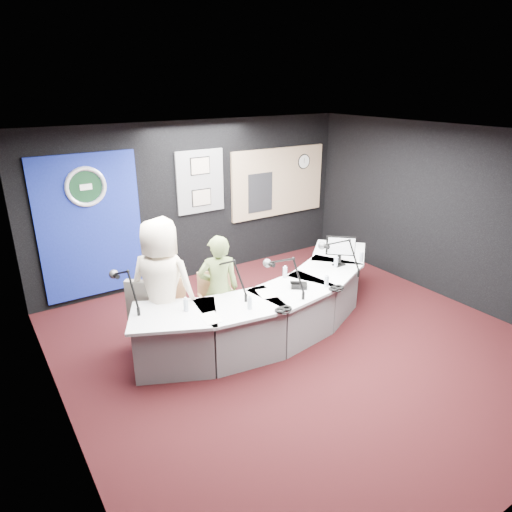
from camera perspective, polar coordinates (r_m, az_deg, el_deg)
ground at (r=6.44m, az=5.50°, el=-10.99°), size 6.00×6.00×0.00m
ceiling at (r=5.50m, az=6.54°, el=14.60°), size 6.00×6.00×0.02m
wall_back at (r=8.26m, az=-7.28°, el=6.82°), size 6.00×0.02×2.80m
wall_left at (r=4.69m, az=-24.10°, el=-6.26°), size 0.02×6.00×2.80m
wall_right at (r=7.99m, az=23.04°, el=4.81°), size 0.02×6.00×2.80m
broadcast_desk at (r=6.61m, az=2.29°, el=-6.28°), size 4.50×1.90×0.75m
backdrop_panel at (r=7.66m, az=-19.96°, el=3.42°), size 1.60×0.05×2.30m
agency_seal at (r=7.47m, az=-20.50°, el=8.10°), size 0.63×0.07×0.63m
seal_center at (r=7.47m, az=-20.51°, el=8.10°), size 0.48×0.01×0.48m
pinboard at (r=8.17m, az=-6.98°, el=9.21°), size 0.90×0.04×1.10m
framed_photo_upper at (r=8.09m, az=-6.97°, el=11.11°), size 0.34×0.02×0.27m
framed_photo_lower at (r=8.21m, az=-6.80°, el=7.26°), size 0.34×0.02×0.27m
booth_window_frame at (r=9.08m, az=2.82°, el=9.23°), size 2.12×0.06×1.32m
booth_glow at (r=9.07m, az=2.86°, el=9.22°), size 2.00×0.02×1.20m
equipment_rack at (r=8.83m, az=0.53°, el=7.92°), size 0.55×0.02×0.75m
wall_clock at (r=9.35m, az=6.01°, el=11.67°), size 0.28×0.01×0.28m
armchair_left at (r=6.23m, az=-11.34°, el=-7.54°), size 0.74×0.74×0.94m
armchair_right at (r=6.35m, az=-4.60°, el=-6.61°), size 0.62×0.62×0.93m
draped_jacket at (r=6.27m, az=-13.64°, el=-5.99°), size 0.45×0.40×0.70m
person_man at (r=6.03m, az=-11.64°, el=-3.76°), size 1.04×1.06×1.84m
person_woman at (r=6.21m, az=-4.68°, el=-4.15°), size 0.65×0.53×1.53m
computer_monitor at (r=7.03m, az=10.48°, el=1.27°), size 0.31×0.28×0.27m
desk_phone at (r=6.31m, az=5.42°, el=-3.70°), size 0.28×0.27×0.05m
headphones_near at (r=6.32m, az=10.01°, el=-3.97°), size 0.21×0.21×0.03m
headphones_far at (r=5.68m, az=3.44°, el=-6.67°), size 0.21×0.21×0.04m
paper_stack at (r=5.53m, az=-5.65°, el=-7.72°), size 0.23×0.31×0.00m
notepad at (r=6.11m, az=1.29°, el=-4.68°), size 0.27×0.33×0.00m
boom_mic_a at (r=5.88m, az=-16.07°, el=-3.46°), size 0.20×0.73×0.60m
boom_mic_b at (r=5.94m, az=-3.77°, el=-2.36°), size 0.37×0.69×0.60m
boom_mic_c at (r=6.03m, az=3.64°, el=-1.98°), size 0.28×0.72×0.60m
boom_mic_d at (r=6.80m, az=10.49°, el=0.43°), size 0.32×0.71×0.60m
water_bottles at (r=6.29m, az=4.19°, el=-3.08°), size 3.05×0.62×0.18m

